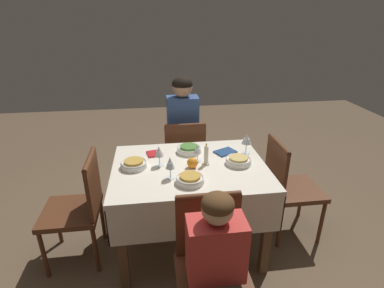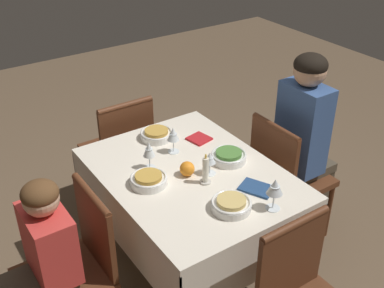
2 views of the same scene
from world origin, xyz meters
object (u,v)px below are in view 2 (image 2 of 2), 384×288
object	(u,v)px
bowl_north	(229,156)
wine_glass_west	(173,135)
wine_glass_east	(275,188)
person_adult_denim	(306,137)
bowl_west	(156,134)
wine_glass_north	(210,159)
bowl_south	(149,179)
napkin_red_folded	(199,139)
orange_fruit	(187,169)
chair_west	(121,147)
wine_glass_south	(149,150)
person_child_red	(40,268)
napkin_spare_side	(257,188)
chair_north	(285,174)
candle_centerpiece	(206,172)
dining_table	(190,189)
chair_south	(76,265)
bowl_east	(231,204)

from	to	relation	value
bowl_north	wine_glass_west	distance (m)	0.33
wine_glass_east	person_adult_denim	bearing A→B (deg)	122.88
wine_glass_east	bowl_west	world-z (taller)	wine_glass_east
person_adult_denim	wine_glass_north	bearing A→B (deg)	92.77
bowl_south	napkin_red_folded	xyz separation A→B (m)	(-0.23, 0.47, -0.02)
orange_fruit	chair_west	bearing A→B (deg)	178.75
wine_glass_south	person_child_red	bearing A→B (deg)	-74.88
person_adult_denim	wine_glass_north	size ratio (longest dim) A/B	9.58
wine_glass_south	napkin_spare_side	bearing A→B (deg)	36.43
chair_west	bowl_north	bearing A→B (deg)	106.25
bowl_north	orange_fruit	xyz separation A→B (m)	(-0.01, -0.27, 0.01)
wine_glass_west	orange_fruit	size ratio (longest dim) A/B	1.97
chair_north	bowl_west	world-z (taller)	chair_north
candle_centerpiece	person_child_red	bearing A→B (deg)	-95.96
dining_table	person_child_red	xyz separation A→B (m)	(0.04, -0.86, -0.08)
wine_glass_south	bowl_west	world-z (taller)	wine_glass_south
dining_table	chair_west	distance (m)	0.84
wine_glass_east	orange_fruit	world-z (taller)	wine_glass_east
chair_west	person_child_red	bearing A→B (deg)	45.72
bowl_north	napkin_spare_side	xyz separation A→B (m)	(0.29, -0.05, -0.02)
chair_south	wine_glass_north	world-z (taller)	wine_glass_north
dining_table	bowl_west	size ratio (longest dim) A/B	5.92
person_child_red	candle_centerpiece	size ratio (longest dim) A/B	5.85
chair_north	wine_glass_south	distance (m)	0.95
person_adult_denim	wine_glass_east	xyz separation A→B (m)	(0.44, -0.69, 0.16)
bowl_north	wine_glass_east	distance (m)	0.47
bowl_north	wine_glass_west	size ratio (longest dim) A/B	1.27
chair_south	wine_glass_north	xyz separation A→B (m)	(0.03, 0.77, 0.35)
person_adult_denim	wine_glass_east	bearing A→B (deg)	122.88
orange_fruit	napkin_spare_side	xyz separation A→B (m)	(0.30, 0.22, -0.03)
chair_south	napkin_red_folded	bearing A→B (deg)	107.27
person_child_red	bowl_north	bearing A→B (deg)	90.55
chair_south	wine_glass_west	distance (m)	0.86
chair_south	wine_glass_north	bearing A→B (deg)	87.40
bowl_north	bowl_west	world-z (taller)	same
chair_south	bowl_north	xyz separation A→B (m)	(-0.01, 0.93, 0.29)
chair_south	bowl_north	distance (m)	0.97
candle_centerpiece	bowl_east	bearing A→B (deg)	-5.59
chair_west	bowl_west	size ratio (longest dim) A/B	4.52
wine_glass_north	wine_glass_south	xyz separation A→B (m)	(-0.22, -0.23, 0.02)
dining_table	chair_north	world-z (taller)	chair_north
person_child_red	bowl_east	xyz separation A→B (m)	(0.33, 0.84, 0.22)
chair_west	bowl_north	distance (m)	0.94
chair_south	wine_glass_east	bearing A→B (deg)	62.35
person_child_red	orange_fruit	world-z (taller)	person_child_red
bowl_east	candle_centerpiece	distance (m)	0.25
chair_west	person_adult_denim	world-z (taller)	person_adult_denim
chair_north	napkin_red_folded	world-z (taller)	chair_north
chair_west	bowl_east	size ratio (longest dim) A/B	4.50
bowl_south	wine_glass_south	xyz separation A→B (m)	(-0.13, 0.08, 0.08)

